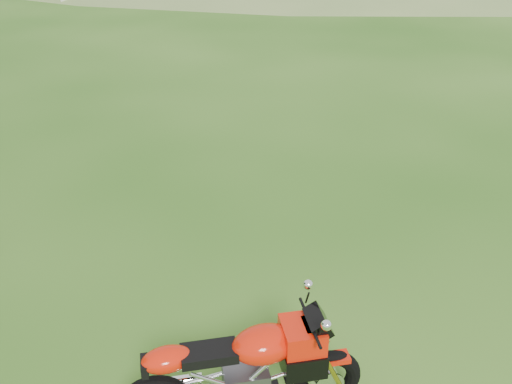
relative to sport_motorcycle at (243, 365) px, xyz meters
name	(u,v)px	position (x,y,z in m)	size (l,w,h in m)	color
ground	(262,275)	(0.81, 1.96, -0.61)	(120.00, 120.00, 0.00)	#215111
sport_motorcycle	(243,365)	(0.00, 0.00, 0.00)	(2.03, 0.51, 1.22)	red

